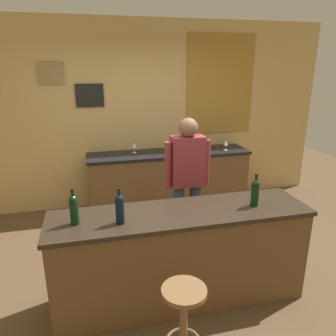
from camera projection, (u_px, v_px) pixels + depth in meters
ground_plane at (170, 273)px, 3.50m from camera, size 10.00×10.00×0.00m
back_wall at (140, 115)px, 4.94m from camera, size 6.00×0.09×2.80m
bar_counter at (181, 256)px, 2.98m from camera, size 2.33×0.60×0.92m
side_counter at (169, 180)px, 4.97m from camera, size 2.44×0.56×0.90m
bartender at (187, 179)px, 3.61m from camera, size 0.52×0.21×1.62m
bar_stool at (184, 315)px, 2.29m from camera, size 0.32×0.32×0.68m
wine_bottle_a at (74, 209)px, 2.58m from camera, size 0.07×0.07×0.31m
wine_bottle_b at (120, 208)px, 2.59m from camera, size 0.07×0.07×0.31m
wine_bottle_c at (255, 192)px, 2.92m from camera, size 0.07×0.07×0.31m
wine_glass_a at (134, 146)px, 4.77m from camera, size 0.07×0.07×0.16m
wine_glass_b at (177, 144)px, 4.85m from camera, size 0.07×0.07×0.16m
wine_glass_c at (226, 143)px, 4.92m from camera, size 0.07×0.07×0.16m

